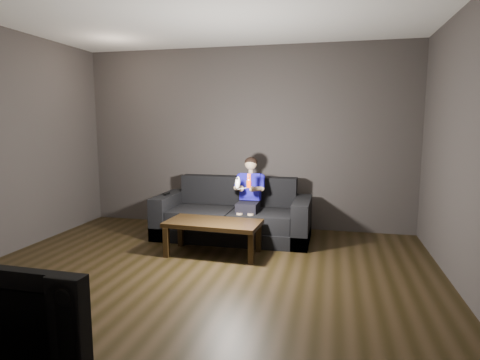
# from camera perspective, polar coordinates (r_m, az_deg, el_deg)

# --- Properties ---
(floor) EXTENTS (5.00, 5.00, 0.00)m
(floor) POSITION_cam_1_polar(r_m,az_deg,el_deg) (4.00, -7.42, -15.21)
(floor) COLOR black
(floor) RESTS_ON ground
(back_wall) EXTENTS (5.00, 0.04, 2.70)m
(back_wall) POSITION_cam_1_polar(r_m,az_deg,el_deg) (6.08, 0.66, 5.95)
(back_wall) COLOR #3F3837
(back_wall) RESTS_ON ground
(sofa) EXTENTS (2.11, 0.91, 0.81)m
(sofa) POSITION_cam_1_polar(r_m,az_deg,el_deg) (5.59, -0.97, -5.47)
(sofa) COLOR black
(sofa) RESTS_ON floor
(child) EXTENTS (0.41, 0.51, 1.01)m
(child) POSITION_cam_1_polar(r_m,az_deg,el_deg) (5.40, 1.33, -1.53)
(child) COLOR black
(child) RESTS_ON sofa
(wii_remote_red) EXTENTS (0.05, 0.07, 0.18)m
(wii_remote_red) POSITION_cam_1_polar(r_m,az_deg,el_deg) (4.98, 1.29, -0.12)
(wii_remote_red) COLOR #EA3300
(wii_remote_red) RESTS_ON child
(nunchuk_white) EXTENTS (0.08, 0.10, 0.16)m
(nunchuk_white) POSITION_cam_1_polar(r_m,az_deg,el_deg) (5.02, -0.34, -0.36)
(nunchuk_white) COLOR white
(nunchuk_white) RESTS_ON child
(wii_remote_black) EXTENTS (0.04, 0.16, 0.03)m
(wii_remote_black) POSITION_cam_1_polar(r_m,az_deg,el_deg) (5.76, -10.37, -1.92)
(wii_remote_black) COLOR black
(wii_remote_black) RESTS_ON sofa
(coffee_table) EXTENTS (1.16, 0.62, 0.41)m
(coffee_table) POSITION_cam_1_polar(r_m,az_deg,el_deg) (4.86, -3.83, -6.50)
(coffee_table) COLOR black
(coffee_table) RESTS_ON floor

